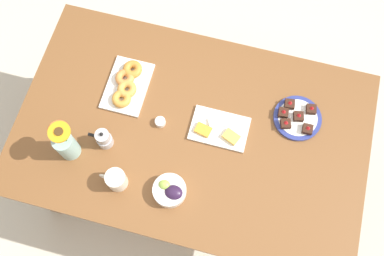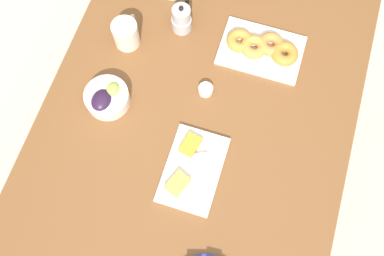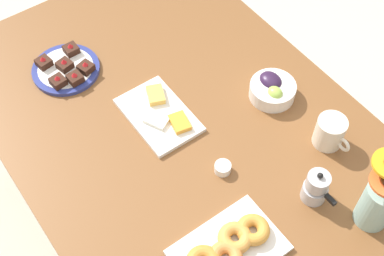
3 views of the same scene
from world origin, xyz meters
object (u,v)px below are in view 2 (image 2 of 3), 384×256
(jam_cup_honey, at_px, (205,89))
(moka_pot, at_px, (182,19))
(cheese_platter, at_px, (192,169))
(dining_table, at_px, (192,140))
(grape_bowl, at_px, (107,98))
(croissant_platter, at_px, (262,48))
(coffee_mug, at_px, (126,33))

(jam_cup_honey, height_order, moka_pot, moka_pot)
(cheese_platter, xyz_separation_m, moka_pot, (0.48, 0.19, 0.04))
(dining_table, distance_m, grape_bowl, 0.32)
(croissant_platter, bearing_deg, coffee_mug, 102.64)
(grape_bowl, bearing_deg, coffee_mug, 4.21)
(dining_table, height_order, moka_pot, moka_pot)
(dining_table, distance_m, jam_cup_honey, 0.18)
(grape_bowl, bearing_deg, croissant_platter, -52.51)
(cheese_platter, height_order, moka_pot, moka_pot)
(coffee_mug, bearing_deg, grape_bowl, -175.79)
(cheese_platter, xyz_separation_m, jam_cup_honey, (0.27, 0.04, 0.00))
(cheese_platter, xyz_separation_m, croissant_platter, (0.47, -0.10, 0.01))
(dining_table, height_order, jam_cup_honey, jam_cup_honey)
(dining_table, height_order, croissant_platter, croissant_platter)
(coffee_mug, distance_m, grape_bowl, 0.23)
(moka_pot, bearing_deg, croissant_platter, -91.82)
(coffee_mug, bearing_deg, croissant_platter, -77.36)
(croissant_platter, bearing_deg, cheese_platter, 167.77)
(coffee_mug, relative_size, grape_bowl, 0.85)
(croissant_platter, bearing_deg, moka_pot, 88.18)
(dining_table, bearing_deg, jam_cup_honey, 1.42)
(dining_table, xyz_separation_m, cheese_platter, (-0.12, -0.04, 0.10))
(cheese_platter, bearing_deg, moka_pot, 21.44)
(croissant_platter, xyz_separation_m, jam_cup_honey, (-0.20, 0.14, -0.01))
(coffee_mug, bearing_deg, dining_table, -128.82)
(grape_bowl, xyz_separation_m, moka_pot, (0.34, -0.14, 0.02))
(grape_bowl, height_order, cheese_platter, grape_bowl)
(croissant_platter, relative_size, moka_pot, 2.36)
(coffee_mug, height_order, grape_bowl, coffee_mug)
(cheese_platter, height_order, croissant_platter, croissant_platter)
(grape_bowl, relative_size, jam_cup_honey, 3.01)
(dining_table, xyz_separation_m, grape_bowl, (0.02, 0.30, 0.12))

